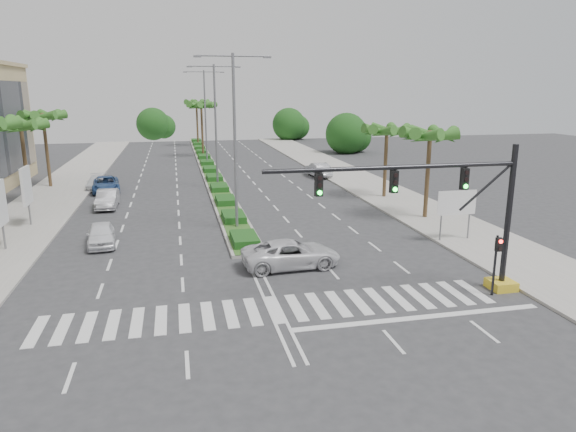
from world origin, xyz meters
name	(u,v)px	position (x,y,z in m)	size (l,w,h in m)	color
ground	(275,310)	(0.00, 0.00, 0.00)	(160.00, 160.00, 0.00)	#333335
footpath_right	(400,201)	(15.20, 20.00, 0.07)	(6.00, 120.00, 0.15)	gray
footpath_left	(28,219)	(-15.20, 20.00, 0.07)	(6.00, 120.00, 0.15)	gray
median	(208,166)	(0.00, 45.00, 0.10)	(2.20, 75.00, 0.20)	gray
median_grass	(208,165)	(0.00, 45.00, 0.22)	(1.80, 75.00, 0.04)	#335D20
signal_gantry	(466,224)	(9.27, 0.00, 3.46)	(12.60, 1.20, 7.20)	gold
pedestrian_signal	(497,255)	(10.60, -0.68, 2.04)	(0.28, 0.36, 3.00)	black
direction_sign	(456,205)	(13.50, 7.99, 2.45)	(2.70, 0.11, 3.40)	slate
billboard_near	(0,204)	(-14.50, 12.00, 2.96)	(0.18, 2.10, 4.35)	slate
billboard_far	(26,186)	(-14.50, 18.00, 2.96)	(0.18, 2.10, 4.35)	slate
palm_left_far	(21,128)	(-16.50, 26.00, 6.50)	(4.57, 4.68, 7.35)	brown
palm_left_end	(43,119)	(-16.50, 34.00, 6.88)	(4.57, 4.68, 7.75)	brown
palm_right_near	(430,137)	(14.50, 14.00, 6.20)	(4.57, 4.68, 7.05)	brown
palm_right_far	(387,133)	(14.50, 22.00, 5.91)	(4.57, 4.68, 6.75)	brown
palm_median_a	(201,107)	(0.00, 55.00, 7.17)	(4.57, 4.68, 8.05)	brown
palm_median_b	(196,104)	(0.00, 70.00, 7.17)	(4.57, 4.68, 8.05)	brown
streetlight_near	(235,133)	(0.00, 14.00, 6.81)	(5.10, 0.25, 12.00)	slate
streetlight_mid	(216,120)	(0.00, 30.00, 6.81)	(5.10, 0.25, 12.00)	slate
streetlight_far	(205,112)	(0.00, 46.00, 6.81)	(5.10, 0.25, 12.00)	slate
car_parked_a	(101,234)	(-8.90, 12.09, 0.71)	(1.68, 4.18, 1.42)	white
car_parked_b	(107,199)	(-9.77, 23.21, 0.75)	(1.59, 4.56, 1.50)	#B3B2B7
car_parked_c	(106,184)	(-10.74, 30.40, 0.75)	(2.47, 5.36, 1.49)	#2A4B80
car_parked_d	(97,182)	(-11.80, 32.24, 0.65)	(1.83, 4.51, 1.31)	white
car_crossing	(291,254)	(2.00, 5.44, 0.76)	(2.53, 5.50, 1.53)	silver
car_right	(318,170)	(11.80, 34.57, 0.80)	(1.70, 4.87, 1.60)	#B5B5BA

